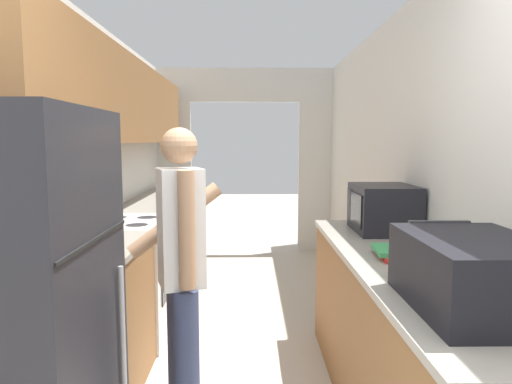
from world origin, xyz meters
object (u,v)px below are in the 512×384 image
(range_oven, at_px, (128,278))
(suitcase, at_px, (474,273))
(microwave, at_px, (383,208))
(book_stack, at_px, (399,253))
(person, at_px, (182,275))

(range_oven, height_order, suitcase, suitcase)
(suitcase, distance_m, microwave, 1.43)
(suitcase, distance_m, book_stack, 0.75)
(person, bearing_deg, microwave, -77.83)
(range_oven, xyz_separation_m, book_stack, (1.74, -1.12, 0.47))
(suitcase, bearing_deg, range_oven, 133.54)
(person, height_order, suitcase, person)
(microwave, distance_m, book_stack, 0.71)
(microwave, bearing_deg, person, -148.00)
(person, xyz_separation_m, book_stack, (1.13, 0.09, 0.09))
(range_oven, height_order, person, person)
(microwave, height_order, book_stack, microwave)
(book_stack, bearing_deg, suitcase, -87.69)
(range_oven, bearing_deg, person, -63.32)
(range_oven, bearing_deg, microwave, -13.10)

